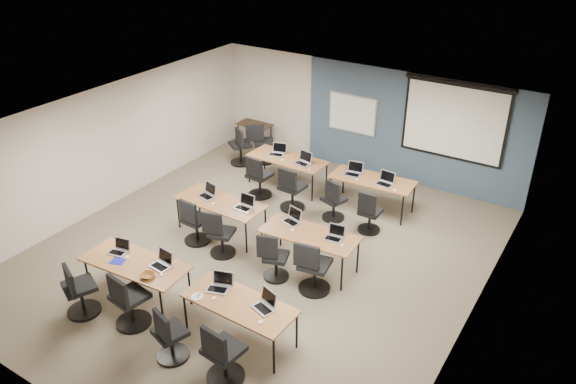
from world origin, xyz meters
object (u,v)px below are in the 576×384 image
Objects in this scene: training_table_mid_right at (310,236)px; utility_table at (255,127)px; training_table_back_left at (287,160)px; task_chair_2 at (169,339)px; task_chair_8 at (258,180)px; laptop_10 at (354,171)px; task_chair_10 at (333,203)px; task_chair_4 at (195,225)px; task_chair_11 at (369,215)px; laptop_3 at (266,304)px; task_chair_9 at (291,192)px; task_chair_0 at (79,293)px; task_chair_5 at (220,237)px; laptop_7 at (335,235)px; spare_chair_b at (240,149)px; task_chair_6 at (274,261)px; laptop_4 at (208,193)px; laptop_6 at (293,219)px; projector_screen at (455,117)px; laptop_0 at (119,249)px; task_chair_1 at (129,304)px; spare_chair_a at (262,146)px; task_chair_7 at (313,271)px; training_table_front_right at (239,305)px; training_table_front_left at (135,264)px; laptop_2 at (220,285)px; task_chair_3 at (222,358)px; laptop_1 at (162,262)px; whiteboard at (352,114)px; laptop_5 at (245,205)px; training_table_mid_left at (220,203)px; laptop_8 at (278,152)px.

training_table_mid_right is 1.97× the size of utility_table.
training_table_back_left is 5.97m from task_chair_2.
laptop_10 is (1.97, 0.88, 0.37)m from task_chair_8.
task_chair_10 reaches higher than utility_table.
task_chair_4 is 1.06× the size of task_chair_11.
task_chair_9 is (-1.93, 3.81, -0.36)m from laptop_3.
task_chair_11 is (-0.08, 3.86, -0.40)m from laptop_3.
task_chair_0 is at bearing -142.11° from laptop_3.
laptop_7 is at bearing 2.44° from task_chair_5.
task_chair_6 is at bearing -12.66° from spare_chair_b.
laptop_3 is at bearing -85.93° from laptop_10.
training_table_back_left is at bearing 94.51° from laptop_4.
laptop_6 is (1.63, -2.38, 0.11)m from training_table_back_left.
projector_screen is 5.39m from task_chair_6.
laptop_0 is 2.17m from task_chair_2.
task_chair_1 is 1.00× the size of spare_chair_a.
task_chair_2 is at bearing -52.11° from task_chair_4.
task_chair_1 is (-1.61, -2.96, -0.25)m from training_table_mid_right.
task_chair_4 reaches higher than task_chair_5.
task_chair_7 is at bearing -25.73° from laptop_6.
task_chair_4 is (-2.43, 1.76, -0.27)m from training_table_front_right.
laptop_7 reaches higher than laptop_0.
training_table_front_left is 1.67m from laptop_2.
task_chair_5 is at bearing -130.59° from laptop_6.
task_chair_11 is (2.92, 4.92, -0.04)m from task_chair_0.
laptop_3 reaches higher than task_chair_10.
training_table_mid_right is 1.75× the size of spare_chair_b.
task_chair_2 is at bearing -28.25° from spare_chair_b.
training_table_mid_right is 1.74× the size of task_chair_3.
task_chair_8 is at bearing 108.09° from laptop_1.
whiteboard is 7.60m from task_chair_2.
task_chair_10 is (2.07, 4.97, -0.03)m from task_chair_0.
laptop_2 is 7.10m from utility_table.
task_chair_8 reaches higher than laptop_5.
training_table_front_right is (1.41, -6.57, -0.77)m from whiteboard.
laptop_2 reaches higher than task_chair_11.
whiteboard is 6.77m from training_table_front_right.
laptop_5 is at bearing 58.21° from laptop_0.
task_chair_11 is at bearing 4.82° from task_chair_9.
task_chair_3 is (2.00, -0.12, -0.01)m from task_chair_1.
laptop_6 is 0.35× the size of task_chair_11.
task_chair_4 is 3.54m from task_chair_11.
whiteboard reaches higher than training_table_mid_left.
training_table_mid_left is 1.92× the size of task_chair_10.
laptop_6 reaches higher than training_table_back_left.
training_table_front_right is at bearing -144.39° from laptop_3.
utility_table is (-2.00, 6.31, -0.03)m from training_table_front_left.
task_chair_6 reaches higher than utility_table.
laptop_8 is 0.95m from task_chair_8.
training_table_back_left is 1.89m from task_chair_10.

